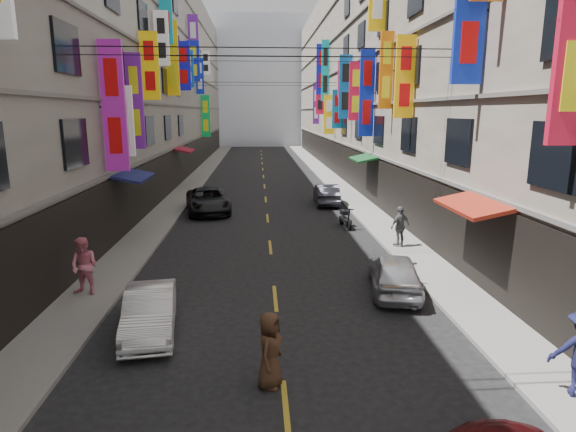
{
  "coord_description": "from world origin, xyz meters",
  "views": [
    {
      "loc": [
        -0.5,
        3.4,
        5.87
      ],
      "look_at": [
        0.04,
        11.94,
        4.02
      ],
      "focal_mm": 30.0,
      "sensor_mm": 36.0,
      "label": 1
    }
  ],
  "objects": [
    {
      "name": "car_right_far",
      "position": [
        3.9,
        33.95,
        0.67
      ],
      "size": [
        1.57,
        4.12,
        1.34
      ],
      "primitive_type": "imported",
      "rotation": [
        0.0,
        0.0,
        3.1
      ],
      "color": "#2A2A32",
      "rests_on": "ground"
    },
    {
      "name": "scooter_far_right",
      "position": [
        3.99,
        27.55,
        0.44
      ],
      "size": [
        0.55,
        1.8,
        1.14
      ],
      "rotation": [
        0.0,
        0.0,
        3.26
      ],
      "color": "black",
      "rests_on": "ground"
    },
    {
      "name": "pedestrian_lfar",
      "position": [
        -6.08,
        18.44,
        1.06
      ],
      "size": [
        1.05,
        0.85,
        1.88
      ],
      "primitive_type": "imported",
      "rotation": [
        0.0,
        0.0,
        -0.28
      ],
      "color": "pink",
      "rests_on": "sidewalk_left"
    },
    {
      "name": "building_row_left",
      "position": [
        -11.99,
        42.0,
        9.49
      ],
      "size": [
        10.14,
        90.0,
        19.0
      ],
      "color": "gray",
      "rests_on": "ground"
    },
    {
      "name": "pedestrian_crossing",
      "position": [
        -0.3,
        12.92,
        0.85
      ],
      "size": [
        0.82,
        0.98,
        1.71
      ],
      "primitive_type": "imported",
      "rotation": [
        0.0,
        0.0,
        1.22
      ],
      "color": "#492E1D",
      "rests_on": "ground"
    },
    {
      "name": "pedestrian_rfar",
      "position": [
        5.66,
        23.43,
        1.01
      ],
      "size": [
        1.2,
        1.01,
        1.77
      ],
      "primitive_type": "imported",
      "rotation": [
        0.0,
        0.0,
        3.62
      ],
      "color": "#5A5A5D",
      "rests_on": "sidewalk_right"
    },
    {
      "name": "car_left_mid",
      "position": [
        -3.47,
        15.77,
        0.61
      ],
      "size": [
        1.78,
        3.83,
        1.21
      ],
      "primitive_type": "imported",
      "rotation": [
        0.0,
        0.0,
        0.14
      ],
      "color": "white",
      "rests_on": "ground"
    },
    {
      "name": "sidewalk_right",
      "position": [
        6.0,
        42.0,
        0.06
      ],
      "size": [
        2.0,
        90.0,
        0.12
      ],
      "primitive_type": "cube",
      "color": "slate",
      "rests_on": "ground"
    },
    {
      "name": "overhead_cables",
      "position": [
        0.0,
        30.0,
        8.8
      ],
      "size": [
        14.0,
        38.04,
        1.24
      ],
      "color": "black",
      "rests_on": "ground"
    },
    {
      "name": "shop_signage",
      "position": [
        0.1,
        34.73,
        9.1
      ],
      "size": [
        14.0,
        55.0,
        12.04
      ],
      "color": "#0F3AB3",
      "rests_on": "ground"
    },
    {
      "name": "haze_block",
      "position": [
        0.0,
        92.0,
        11.0
      ],
      "size": [
        18.0,
        8.0,
        22.0
      ],
      "primitive_type": "cube",
      "color": "#B5BBC9",
      "rests_on": "ground"
    },
    {
      "name": "street_awnings",
      "position": [
        -1.26,
        26.0,
        3.0
      ],
      "size": [
        13.99,
        35.2,
        0.41
      ],
      "color": "#154F2C",
      "rests_on": "ground"
    },
    {
      "name": "car_left_far",
      "position": [
        -3.51,
        31.81,
        0.72
      ],
      "size": [
        3.26,
        5.55,
        1.45
      ],
      "primitive_type": "imported",
      "rotation": [
        0.0,
        0.0,
        0.17
      ],
      "color": "black",
      "rests_on": "ground"
    },
    {
      "name": "car_right_mid",
      "position": [
        3.97,
        18.32,
        0.66
      ],
      "size": [
        2.21,
        4.11,
        1.33
      ],
      "primitive_type": "imported",
      "rotation": [
        0.0,
        0.0,
        2.97
      ],
      "color": "silver",
      "rests_on": "ground"
    },
    {
      "name": "building_row_right",
      "position": [
        11.99,
        42.0,
        9.49
      ],
      "size": [
        10.14,
        90.0,
        19.0
      ],
      "color": "#A6998B",
      "rests_on": "ground"
    },
    {
      "name": "lane_markings",
      "position": [
        0.0,
        39.0,
        0.0
      ],
      "size": [
        0.12,
        80.2,
        0.01
      ],
      "color": "gold",
      "rests_on": "ground"
    },
    {
      "name": "sidewalk_left",
      "position": [
        -6.0,
        42.0,
        0.06
      ],
      "size": [
        2.0,
        90.0,
        0.12
      ],
      "primitive_type": "cube",
      "color": "slate",
      "rests_on": "ground"
    }
  ]
}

